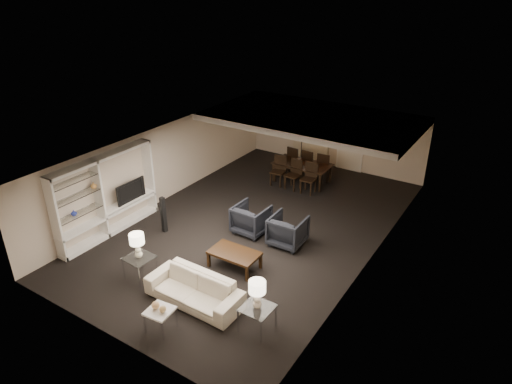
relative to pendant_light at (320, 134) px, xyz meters
The scene contains 35 objects.
floor 4.00m from the pendant_light, 94.90° to the right, with size 11.00×11.00×0.00m, color black.
ceiling 3.56m from the pendant_light, 94.90° to the right, with size 7.00×11.00×0.02m, color silver.
wall_back 2.13m from the pendant_light, 98.53° to the left, with size 7.00×0.02×2.50m, color beige.
wall_front 9.03m from the pendant_light, 91.91° to the right, with size 7.00×0.02×2.50m, color beige.
wall_left 5.21m from the pendant_light, 137.35° to the right, with size 0.02×11.00×2.50m, color beige.
wall_right 4.79m from the pendant_light, 47.56° to the right, with size 0.02×11.00×2.50m, color beige.
ceiling_soffit 0.57m from the pendant_light, behind, with size 7.00×4.00×0.20m, color silver.
curtains 2.38m from the pendant_light, 122.01° to the left, with size 1.50×0.12×2.40m, color beige.
door 2.19m from the pendant_light, 78.52° to the left, with size 0.90×0.05×2.10m, color silver.
painting 2.69m from the pendant_light, 47.44° to the left, with size 0.95×0.04×0.65m, color #142D38.
media_unit 7.13m from the pendant_light, 120.62° to the right, with size 0.38×3.40×2.35m, color white, non-canonical shape.
pendant_light is the anchor object (origin of this frame).
sofa 7.39m from the pendant_light, 86.86° to the right, with size 2.30×0.90×0.67m, color beige.
coffee_table 5.87m from the pendant_light, 85.97° to the right, with size 1.26×0.74×0.45m, color black, non-canonical shape.
armchair_left 4.19m from the pendant_light, 93.00° to the right, with size 0.91×0.94×0.86m, color black.
armchair_right 4.30m from the pendant_light, 75.70° to the right, with size 0.91×0.94×0.86m, color black.
side_table_left 7.50m from the pendant_light, 100.26° to the right, with size 0.63×0.63×0.59m, color white, non-canonical shape.
side_table_right 7.68m from the pendant_light, 73.78° to the right, with size 0.63×0.63×0.59m, color silver, non-canonical shape.
table_lamp_left 7.39m from the pendant_light, 100.26° to the right, with size 0.36×0.36×0.65m, color white, non-canonical shape.
table_lamp_right 7.57m from the pendant_light, 73.78° to the right, with size 0.36×0.36×0.65m, color beige, non-canonical shape.
marble_table 8.48m from the pendant_light, 87.28° to the right, with size 0.53×0.53×0.53m, color silver, non-canonical shape.
gold_gourd_a 8.41m from the pendant_light, 87.96° to the right, with size 0.17×0.17×0.17m, color #E6B57A.
gold_gourd_b 8.42m from the pendant_light, 86.59° to the right, with size 0.15×0.15×0.15m, color tan.
television 6.48m from the pendant_light, 123.87° to the right, with size 0.14×1.04×0.60m, color black.
vase_blue 8.09m from the pendant_light, 116.62° to the right, with size 0.16×0.16×0.17m, color #2535A3.
vase_amber 7.41m from the pendant_light, 119.17° to the right, with size 0.17×0.17×0.18m, color #CD8E44.
floor_speaker 5.90m from the pendant_light, 114.19° to the right, with size 0.12×0.12×1.10m, color black.
dining_table 1.68m from the pendant_light, behind, with size 2.00×1.12×0.70m, color black.
chair_nl 1.96m from the pendant_light, 150.47° to the right, with size 0.48×0.48×1.05m, color black, non-canonical shape.
chair_nm 1.66m from the pendant_light, 131.31° to the right, with size 0.48×0.48×1.05m, color black, non-canonical shape.
chair_nr 1.55m from the pendant_light, 89.54° to the right, with size 0.48×0.48×1.05m, color black, non-canonical shape.
chair_fl 1.94m from the pendant_light, 152.44° to the left, with size 0.48×0.48×1.05m, color black, non-canonical shape.
chair_fm 1.64m from the pendant_light, 133.64° to the left, with size 0.48×0.48×1.05m, color black, non-canonical shape.
chair_fr 1.53m from the pendant_light, 89.50° to the left, with size 0.48×0.48×1.05m, color black, non-canonical shape.
floor_lamp 2.32m from the pendant_light, 132.73° to the left, with size 0.27×0.27×1.86m, color black, non-canonical shape.
Camera 1 is at (6.37, -9.98, 6.85)m, focal length 32.00 mm.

